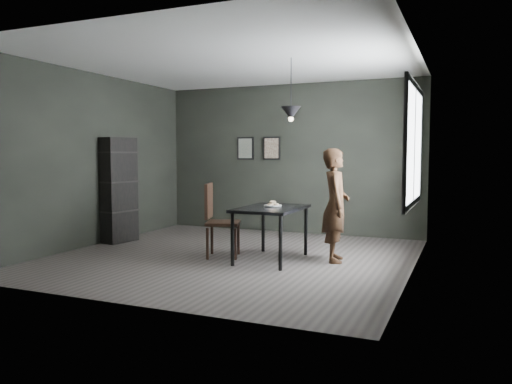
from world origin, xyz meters
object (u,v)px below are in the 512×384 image
at_px(shelf_unit, 118,190).
at_px(pendant_lamp, 291,113).
at_px(white_plate, 273,206).
at_px(woman, 335,205).
at_px(cafe_table, 271,213).
at_px(wood_chair, 217,215).

bearing_deg(shelf_unit, pendant_lamp, 4.76).
xyz_separation_m(white_plate, woman, (0.85, 0.21, 0.03)).
bearing_deg(cafe_table, woman, 18.63).
distance_m(woman, pendant_lamp, 1.41).
bearing_deg(wood_chair, cafe_table, -12.15).
bearing_deg(wood_chair, white_plate, -6.68).
distance_m(cafe_table, white_plate, 0.12).
relative_size(cafe_table, shelf_unit, 0.68).
height_order(white_plate, woman, woman).
bearing_deg(woman, pendant_lamp, 91.98).
xyz_separation_m(cafe_table, white_plate, (-0.00, 0.08, 0.08)).
relative_size(white_plate, woman, 0.15).
bearing_deg(white_plate, shelf_unit, 174.23).
xyz_separation_m(woman, shelf_unit, (-3.76, 0.09, 0.10)).
bearing_deg(white_plate, woman, 13.67).
xyz_separation_m(woman, wood_chair, (-1.65, -0.38, -0.18)).
relative_size(cafe_table, woman, 0.77).
relative_size(white_plate, wood_chair, 0.22).
height_order(white_plate, wood_chair, wood_chair).
bearing_deg(woman, cafe_table, 93.35).
bearing_deg(shelf_unit, woman, 8.34).
distance_m(wood_chair, pendant_lamp, 1.80).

